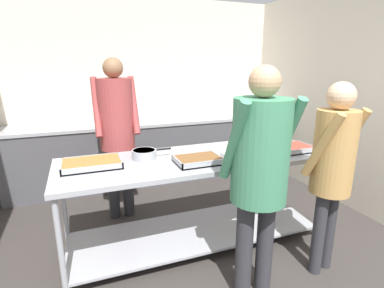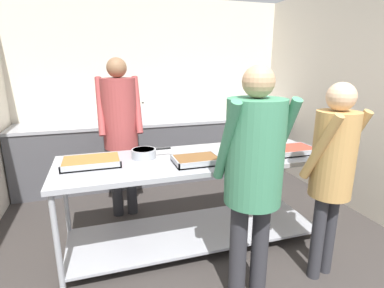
{
  "view_description": "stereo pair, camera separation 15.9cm",
  "coord_description": "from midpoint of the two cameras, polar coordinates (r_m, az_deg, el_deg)",
  "views": [
    {
      "loc": [
        -1.0,
        -0.89,
        1.72
      ],
      "look_at": [
        -0.03,
        1.66,
        0.98
      ],
      "focal_mm": 28.0,
      "sensor_mm": 36.0,
      "label": 1
    },
    {
      "loc": [
        -0.85,
        -0.94,
        1.72
      ],
      "look_at": [
        -0.03,
        1.66,
        0.98
      ],
      "focal_mm": 28.0,
      "sensor_mm": 36.0,
      "label": 2
    }
  ],
  "objects": [
    {
      "name": "wall_rear",
      "position": [
        4.73,
        -6.23,
        10.29
      ],
      "size": [
        4.14,
        0.06,
        2.65
      ],
      "color": "beige",
      "rests_on": "ground_plane"
    },
    {
      "name": "wall_right",
      "position": [
        4.08,
        29.68,
        7.64
      ],
      "size": [
        0.06,
        3.83,
        2.65
      ],
      "color": "beige",
      "rests_on": "ground_plane"
    },
    {
      "name": "back_counter",
      "position": [
        4.53,
        -4.98,
        -1.08
      ],
      "size": [
        3.98,
        0.65,
        0.91
      ],
      "color": "#4C4C51",
      "rests_on": "ground_plane"
    },
    {
      "name": "serving_counter",
      "position": [
        2.86,
        2.22,
        -7.99
      ],
      "size": [
        2.47,
        0.83,
        0.88
      ],
      "color": "#9EA0A8",
      "rests_on": "ground_plane"
    },
    {
      "name": "serving_tray_vegetables",
      "position": [
        2.66,
        -17.01,
        -3.28
      ],
      "size": [
        0.48,
        0.33,
        0.05
      ],
      "color": "#9EA0A8",
      "rests_on": "serving_counter"
    },
    {
      "name": "sauce_pan",
      "position": [
        2.75,
        -7.49,
        -1.73
      ],
      "size": [
        0.36,
        0.22,
        0.08
      ],
      "color": "#9EA0A8",
      "rests_on": "serving_counter"
    },
    {
      "name": "serving_tray_greens",
      "position": [
        2.59,
        2.57,
        -3.11
      ],
      "size": [
        0.39,
        0.28,
        0.05
      ],
      "color": "#9EA0A8",
      "rests_on": "serving_counter"
    },
    {
      "name": "plate_stack",
      "position": [
        2.74,
        9.2,
        -2.18
      ],
      "size": [
        0.23,
        0.23,
        0.06
      ],
      "color": "white",
      "rests_on": "serving_counter"
    },
    {
      "name": "broccoli_bowl",
      "position": [
        2.8,
        14.66,
        -1.81
      ],
      "size": [
        0.23,
        0.23,
        0.11
      ],
      "color": "silver",
      "rests_on": "serving_counter"
    },
    {
      "name": "serving_tray_roast",
      "position": [
        3.07,
        19.79,
        -1.12
      ],
      "size": [
        0.44,
        0.3,
        0.05
      ],
      "color": "#9EA0A8",
      "rests_on": "serving_counter"
    },
    {
      "name": "guest_serving_left",
      "position": [
        2.1,
        13.83,
        -3.94
      ],
      "size": [
        0.49,
        0.39,
        1.71
      ],
      "color": "#2D2D33",
      "rests_on": "ground_plane"
    },
    {
      "name": "guest_serving_right",
      "position": [
        2.55,
        26.87,
        -3.12
      ],
      "size": [
        0.46,
        0.38,
        1.59
      ],
      "color": "#2D2D33",
      "rests_on": "ground_plane"
    },
    {
      "name": "cook_behind_counter",
      "position": [
        3.34,
        -12.22,
        4.14
      ],
      "size": [
        0.46,
        0.37,
        1.78
      ],
      "color": "#2D2D33",
      "rests_on": "ground_plane"
    },
    {
      "name": "water_bottle",
      "position": [
        4.42,
        -8.26,
        6.06
      ],
      "size": [
        0.07,
        0.07,
        0.26
      ],
      "color": "silver",
      "rests_on": "back_counter"
    }
  ]
}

